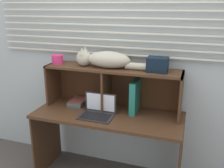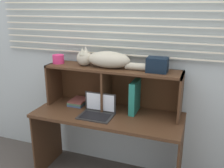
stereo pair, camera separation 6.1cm
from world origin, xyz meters
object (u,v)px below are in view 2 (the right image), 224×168
(book_stack, at_px, (78,102))
(binder_upright, at_px, (135,97))
(cat, at_px, (105,59))
(small_basket, at_px, (58,59))
(storage_box, at_px, (157,65))
(laptop, at_px, (97,111))

(book_stack, bearing_deg, binder_upright, 0.44)
(binder_upright, bearing_deg, cat, -180.00)
(small_basket, height_order, storage_box, storage_box)
(cat, bearing_deg, small_basket, 180.00)
(binder_upright, bearing_deg, book_stack, -179.56)
(small_basket, distance_m, storage_box, 1.03)
(binder_upright, height_order, storage_box, storage_box)
(cat, height_order, binder_upright, cat)
(cat, relative_size, small_basket, 6.64)
(laptop, relative_size, storage_box, 1.68)
(binder_upright, relative_size, storage_box, 1.69)
(binder_upright, distance_m, book_stack, 0.63)
(small_basket, relative_size, storage_box, 0.63)
(laptop, bearing_deg, cat, 87.87)
(binder_upright, distance_m, storage_box, 0.39)
(cat, bearing_deg, book_stack, -179.12)
(binder_upright, xyz_separation_m, book_stack, (-0.61, -0.00, -0.13))
(book_stack, relative_size, small_basket, 1.84)
(laptop, distance_m, storage_box, 0.71)
(binder_upright, height_order, book_stack, binder_upright)
(cat, xyz_separation_m, laptop, (-0.01, -0.19, -0.46))
(book_stack, distance_m, storage_box, 0.94)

